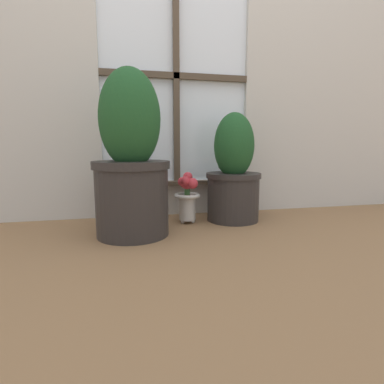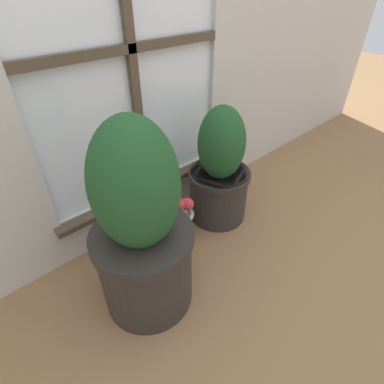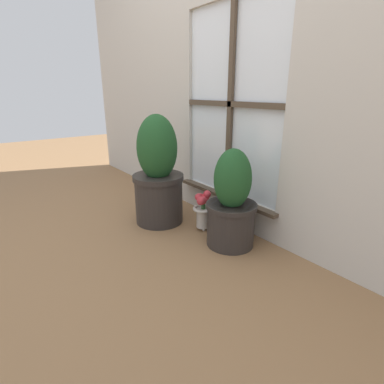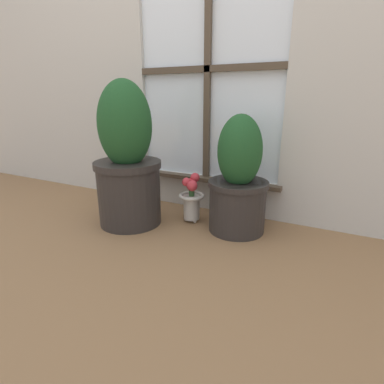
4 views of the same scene
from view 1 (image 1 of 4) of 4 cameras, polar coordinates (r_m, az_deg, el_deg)
name	(u,v)px [view 1 (image 1 of 4)]	position (r m, az deg, el deg)	size (l,w,h in m)	color
ground_plane	(204,248)	(1.28, 2.29, -10.59)	(10.00, 10.00, 0.00)	olive
potted_plant_left	(131,162)	(1.43, -11.53, 5.56)	(0.36, 0.36, 0.78)	#2D2826
potted_plant_right	(233,175)	(1.72, 7.89, 3.31)	(0.31, 0.31, 0.61)	#2D2826
flower_vase	(187,196)	(1.66, -0.94, -0.70)	(0.14, 0.14, 0.28)	#BCB7AD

